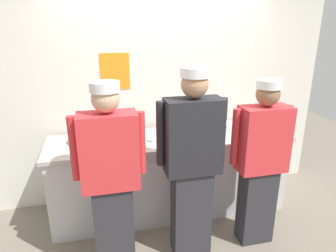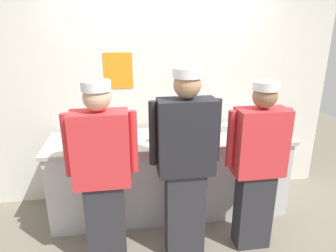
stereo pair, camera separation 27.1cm
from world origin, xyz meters
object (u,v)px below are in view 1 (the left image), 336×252
Objects in this scene: chefs_knife at (121,146)px; sheet_tray at (190,135)px; chef_near_left at (111,176)px; squeeze_bottle_spare at (126,128)px; chef_center at (192,161)px; squeeze_bottle_secondary at (246,123)px; squeeze_bottle_primary at (169,124)px; deli_cup at (138,135)px; chef_far_right at (261,161)px; mixing_bowl_steel at (87,137)px; plate_stack_front at (228,126)px; ramekin_yellow_sauce at (256,134)px; ramekin_green_sauce at (153,140)px.

sheet_tray is at bearing 9.87° from chefs_knife.
chef_near_left reaches higher than squeeze_bottle_spare.
chefs_knife is (0.14, 0.58, 0.02)m from chef_near_left.
chef_center is 8.97× the size of squeeze_bottle_secondary.
squeeze_bottle_primary reaches higher than deli_cup.
deli_cup is (-0.58, 0.04, 0.03)m from sheet_tray.
chef_near_left is at bearing -142.08° from sheet_tray.
chef_far_right reaches higher than squeeze_bottle_secondary.
sheet_tray is 4.86× the size of deli_cup.
chef_near_left reaches higher than squeeze_bottle_secondary.
squeeze_bottle_spare is at bearing 169.39° from sheet_tray.
chef_far_right is 1.75m from mixing_bowl_steel.
plate_stack_front reaches higher than sheet_tray.
plate_stack_front is 0.47× the size of sheet_tray.
deli_cup is at bearing 41.00° from chefs_knife.
mixing_bowl_steel is at bearing 140.42° from chef_center.
chef_center is at bearing 1.89° from chef_near_left.
ramekin_yellow_sauce is 0.78× the size of ramekin_green_sauce.
ramekin_yellow_sauce is (1.41, -0.30, -0.08)m from squeeze_bottle_spare.
squeeze_bottle_primary reaches higher than mixing_bowl_steel.
plate_stack_front is 0.22m from squeeze_bottle_secondary.
squeeze_bottle_primary is 0.99m from ramekin_yellow_sauce.
chef_center is 6.39× the size of chefs_knife.
ramekin_green_sauce is 1.14× the size of deli_cup.
chef_center is 1.05m from ramekin_yellow_sauce.
plate_stack_front is 0.63× the size of mixing_bowl_steel.
squeeze_bottle_spare is (-0.69, 0.13, 0.09)m from sheet_tray.
deli_cup is 0.33× the size of chefs_knife.
squeeze_bottle_spare is at bearing 168.05° from ramekin_yellow_sauce.
squeeze_bottle_spare reaches higher than mixing_bowl_steel.
squeeze_bottle_secondary reaches higher than plate_stack_front.
squeeze_bottle_primary is at bearing 24.68° from deli_cup.
squeeze_bottle_spare is (-1.37, 0.13, 0.01)m from squeeze_bottle_secondary.
plate_stack_front is 2.02× the size of ramekin_green_sauce.
chef_near_left is at bearing -103.64° from chefs_knife.
chef_center reaches higher than squeeze_bottle_spare.
squeeze_bottle_primary is 0.84× the size of squeeze_bottle_spare.
deli_cup is at bearing 176.17° from sheet_tray.
plate_stack_front is at bearing 143.44° from squeeze_bottle_secondary.
squeeze_bottle_spare is 1.44m from ramekin_yellow_sauce.
sheet_tray is at bearing -3.06° from mixing_bowl_steel.
ramekin_green_sauce is 0.38× the size of chefs_knife.
chef_far_right is at bearing -54.01° from squeeze_bottle_primary.
ramekin_green_sauce is at bearing 53.26° from chef_near_left.
deli_cup is (0.11, -0.09, -0.06)m from squeeze_bottle_spare.
ramekin_green_sauce is (0.25, -0.20, -0.08)m from squeeze_bottle_spare.
squeeze_bottle_secondary is at bearing 3.61° from ramekin_green_sauce.
squeeze_bottle_secondary is at bearing 0.18° from sheet_tray.
chefs_knife is at bearing -168.40° from plate_stack_front.
chef_near_left is 1.75m from squeeze_bottle_secondary.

